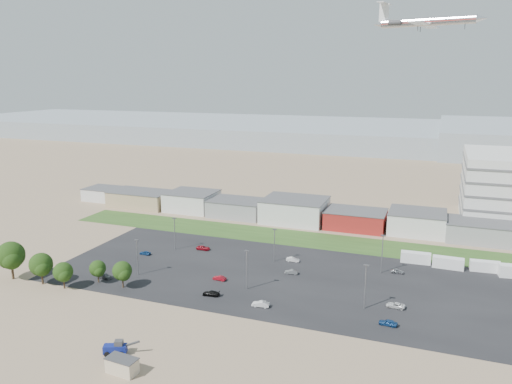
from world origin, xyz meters
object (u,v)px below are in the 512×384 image
at_px(parked_car_4, 219,278).
at_px(parked_car_13, 261,304).
at_px(tree_far_left, 11,258).
at_px(telehandler, 115,347).
at_px(parked_car_0, 396,305).
at_px(portable_shed, 122,365).
at_px(parked_car_9, 203,248).
at_px(parked_car_3, 211,293).
at_px(parked_car_10, 105,276).
at_px(parked_car_11, 293,259).
at_px(parked_car_8, 397,271).
at_px(parked_car_2, 388,323).
at_px(airliner, 427,22).
at_px(parked_car_7, 291,272).
at_px(box_trailer_a, 416,258).
at_px(parked_car_5, 145,253).

xyz_separation_m(parked_car_4, parked_car_13, (15.01, -10.57, 0.08)).
bearing_deg(tree_far_left, telehandler, -24.37).
height_order(parked_car_0, parked_car_13, parked_car_13).
relative_size(portable_shed, parked_car_9, 1.35).
bearing_deg(parked_car_3, parked_car_10, -95.52).
bearing_deg(parked_car_11, parked_car_8, -91.52).
relative_size(parked_car_0, parked_car_2, 1.09).
distance_m(airliner, parked_car_9, 112.63).
relative_size(parked_car_7, parked_car_11, 0.94).
height_order(telehandler, parked_car_4, telehandler).
bearing_deg(parked_car_3, portable_shed, -6.76).
relative_size(portable_shed, box_trailer_a, 0.71).
distance_m(airliner, parked_car_3, 125.84).
height_order(parked_car_8, parked_car_13, parked_car_13).
xyz_separation_m(box_trailer_a, parked_car_7, (-30.18, -19.99, -0.93)).
relative_size(parked_car_11, parked_car_13, 0.93).
distance_m(airliner, parked_car_13, 123.35).
relative_size(parked_car_0, parked_car_10, 1.01).
bearing_deg(parked_car_9, parked_car_10, 152.81).
bearing_deg(parked_car_10, parked_car_5, 4.37).
relative_size(parked_car_3, parked_car_9, 0.99).
xyz_separation_m(telehandler, parked_car_0, (47.20, 38.29, -0.83)).
height_order(parked_car_5, parked_car_13, parked_car_13).
xyz_separation_m(tree_far_left, parked_car_0, (93.59, 17.27, -5.05)).
bearing_deg(parked_car_10, parked_car_7, -61.67).
height_order(parked_car_4, parked_car_8, parked_car_8).
bearing_deg(parked_car_5, parked_car_13, 68.37).
bearing_deg(parked_car_7, tree_far_left, -74.38).
bearing_deg(portable_shed, parked_car_13, 71.89).
bearing_deg(box_trailer_a, parked_car_7, -148.19).
height_order(parked_car_4, parked_car_5, parked_car_5).
relative_size(parked_car_4, parked_car_9, 0.83).
bearing_deg(parked_car_11, box_trailer_a, -75.31).
relative_size(parked_car_3, parked_car_10, 1.00).
relative_size(tree_far_left, airliner, 0.28).
relative_size(telehandler, parked_car_3, 1.63).
distance_m(parked_car_2, parked_car_11, 40.93).
height_order(box_trailer_a, parked_car_0, box_trailer_a).
xyz_separation_m(box_trailer_a, parked_car_8, (-4.08, -9.75, -0.92)).
relative_size(parked_car_7, parked_car_8, 1.02).
relative_size(parked_car_0, parked_car_11, 1.13).
bearing_deg(parked_car_8, parked_car_7, 106.28).
height_order(parked_car_3, parked_car_11, parked_car_11).
relative_size(airliner, parked_car_13, 10.06).
bearing_deg(parked_car_2, parked_car_5, -99.79).
xyz_separation_m(parked_car_0, parked_car_7, (-27.56, 10.87, -0.01)).
height_order(parked_car_2, parked_car_13, parked_car_13).
xyz_separation_m(parked_car_5, parked_car_9, (14.04, 9.76, 0.00)).
bearing_deg(portable_shed, parked_car_7, 79.34).
relative_size(parked_car_0, parked_car_7, 1.20).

